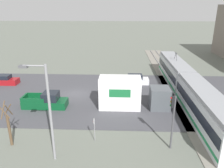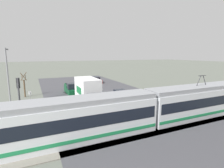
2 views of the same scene
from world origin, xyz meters
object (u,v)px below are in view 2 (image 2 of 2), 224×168
at_px(pickup_truck, 72,89).
at_px(street_tree, 24,86).
at_px(traffic_light_pole, 19,96).
at_px(light_rail_tram, 149,109).
at_px(sedan_car_1, 152,99).
at_px(no_parking_sign, 30,98).
at_px(box_truck, 90,95).
at_px(street_lamp_near_crossing, 8,72).
at_px(sedan_car_2, 96,80).
at_px(sedan_car_0, 121,96).

bearing_deg(pickup_truck, street_tree, -4.40).
bearing_deg(traffic_light_pole, light_rail_tram, 158.92).
relative_size(pickup_truck, sedan_car_1, 1.23).
bearing_deg(no_parking_sign, sedan_car_1, 164.09).
xyz_separation_m(box_truck, no_parking_sign, (7.04, -3.34, -0.43)).
height_order(street_tree, street_lamp_near_crossing, street_lamp_near_crossing).
distance_m(pickup_truck, sedan_car_2, 12.36).
distance_m(pickup_truck, traffic_light_pole, 15.48).
xyz_separation_m(light_rail_tram, pickup_truck, (3.85, -17.70, -0.98)).
bearing_deg(sedan_car_1, traffic_light_pole, -172.90).
height_order(sedan_car_2, street_tree, street_tree).
bearing_deg(sedan_car_1, street_tree, 144.82).
relative_size(light_rail_tram, street_tree, 6.80).
relative_size(box_truck, sedan_car_2, 1.76).
relative_size(sedan_car_2, street_lamp_near_crossing, 0.60).
xyz_separation_m(street_tree, street_lamp_near_crossing, (1.70, 4.17, 2.69)).
height_order(box_truck, street_tree, street_tree).
relative_size(pickup_truck, street_lamp_near_crossing, 0.67).
bearing_deg(no_parking_sign, traffic_light_pole, 83.38).
height_order(traffic_light_pole, street_lamp_near_crossing, street_lamp_near_crossing).
height_order(box_truck, sedan_car_2, box_truck).
bearing_deg(sedan_car_0, sedan_car_1, -40.25).
bearing_deg(sedan_car_1, street_lamp_near_crossing, 157.51).
xyz_separation_m(traffic_light_pole, street_lamp_near_crossing, (1.83, -9.73, 1.37)).
bearing_deg(street_tree, pickup_truck, 175.60).
xyz_separation_m(pickup_truck, no_parking_sign, (6.78, 6.71, 0.61)).
relative_size(street_lamp_near_crossing, no_parking_sign, 3.42).
xyz_separation_m(sedan_car_2, street_tree, (15.55, 8.93, 1.18)).
relative_size(light_rail_tram, box_truck, 3.37).
relative_size(sedan_car_0, street_lamp_near_crossing, 0.57).
height_order(light_rail_tram, sedan_car_0, light_rail_tram).
xyz_separation_m(sedan_car_2, no_parking_sign, (14.65, 16.23, 0.71)).
bearing_deg(no_parking_sign, street_lamp_near_crossing, -50.27).
bearing_deg(traffic_light_pole, sedan_car_1, -172.90).
xyz_separation_m(sedan_car_2, street_lamp_near_crossing, (17.25, 13.11, 3.87)).
distance_m(traffic_light_pole, street_lamp_near_crossing, 9.99).
distance_m(sedan_car_1, street_tree, 20.57).
height_order(light_rail_tram, box_truck, light_rail_tram).
height_order(pickup_truck, sedan_car_1, pickup_truck).
bearing_deg(no_parking_sign, street_tree, -83.00).
bearing_deg(light_rail_tram, sedan_car_0, -101.06).
height_order(box_truck, street_lamp_near_crossing, street_lamp_near_crossing).
distance_m(sedan_car_0, traffic_light_pole, 14.34).
xyz_separation_m(sedan_car_2, traffic_light_pole, (15.42, 22.83, 2.50)).
distance_m(sedan_car_2, traffic_light_pole, 27.67).
distance_m(light_rail_tram, box_truck, 8.45).
relative_size(box_truck, street_lamp_near_crossing, 1.06).
xyz_separation_m(box_truck, sedan_car_2, (-7.61, -19.58, -1.14)).
relative_size(pickup_truck, no_parking_sign, 2.29).
relative_size(pickup_truck, traffic_light_pole, 1.08).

